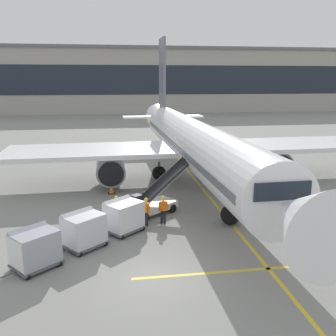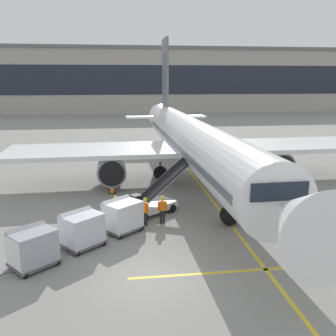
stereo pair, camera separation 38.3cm
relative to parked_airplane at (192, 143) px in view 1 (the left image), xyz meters
The scene contains 13 objects.
ground_plane 16.48m from the parked_airplane, 108.13° to the right, with size 600.00×600.00×0.00m, color gray.
parked_airplane is the anchor object (origin of this frame).
belt_loader 8.73m from the parked_airplane, 119.18° to the right, with size 4.95×4.04×3.26m.
baggage_cart_lead 12.02m from the parked_airplane, 121.43° to the right, with size 2.60×2.51×1.91m.
baggage_cart_second 14.57m from the parked_airplane, 124.97° to the right, with size 2.60×2.51×1.91m.
baggage_cart_third 17.26m from the parked_airplane, 127.11° to the right, with size 2.60×2.51×1.91m.
ground_crew_by_loader 10.20m from the parked_airplane, 112.08° to the right, with size 0.57×0.28×1.74m.
ground_crew_by_carts 10.76m from the parked_airplane, 117.02° to the right, with size 0.39×0.51×1.74m.
ground_crew_marshaller 11.15m from the parked_airplane, 126.67° to the right, with size 0.50×0.40×1.74m.
safety_cone_engine_keepout 7.94m from the parked_airplane, 159.07° to the right, with size 0.53×0.53×0.61m.
apron_guidance_line_lead_in 3.44m from the parked_airplane, 63.97° to the right, with size 0.20×110.00×0.01m.
apron_guidance_line_stop_bar 15.70m from the parked_airplane, 89.93° to the right, with size 12.00×0.20×0.01m.
terminal_building 72.55m from the parked_airplane, 86.82° to the left, with size 143.83×17.16×16.51m.
Camera 1 is at (-1.48, -14.65, 8.56)m, focal length 39.42 mm.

